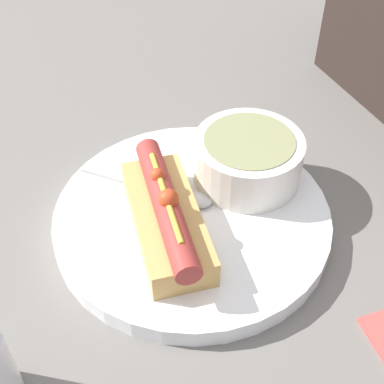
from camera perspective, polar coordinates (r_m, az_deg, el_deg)
name	(u,v)px	position (r m, az deg, el deg)	size (l,w,h in m)	color
ground_plane	(192,225)	(0.52, 0.00, -3.55)	(4.00, 4.00, 0.00)	slate
dinner_plate	(192,218)	(0.51, 0.00, -2.83)	(0.26, 0.26, 0.02)	white
hot_dog	(166,215)	(0.47, -2.75, -2.51)	(0.16, 0.08, 0.06)	tan
soup_bowl	(248,157)	(0.52, 5.99, 3.73)	(0.11, 0.11, 0.05)	silver
spoon	(175,194)	(0.52, -1.80, -0.21)	(0.11, 0.11, 0.01)	#B7B7BC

